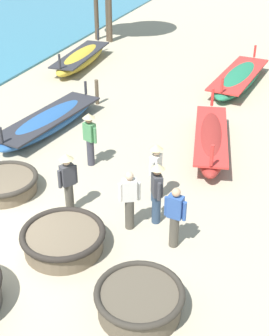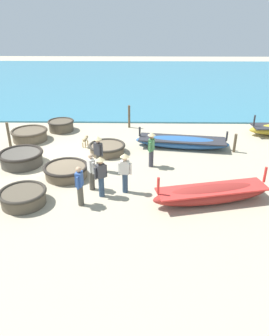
# 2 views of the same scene
# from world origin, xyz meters

# --- Properties ---
(ground_plane) EXTENTS (80.00, 80.00, 0.00)m
(ground_plane) POSITION_xyz_m (0.00, 0.00, 0.00)
(ground_plane) COLOR tan
(sea) EXTENTS (28.00, 52.00, 0.10)m
(sea) POSITION_xyz_m (-20.01, 4.00, 0.05)
(sea) COLOR teal
(sea) RESTS_ON ground
(coracle_beside_post) EXTENTS (1.94, 1.94, 0.53)m
(coracle_beside_post) POSITION_xyz_m (1.53, 0.44, 0.29)
(coracle_beside_post) COLOR brown
(coracle_beside_post) RESTS_ON ground
(coracle_front_right) EXTENTS (1.76, 1.76, 0.57)m
(coracle_front_right) POSITION_xyz_m (3.80, -0.70, 0.31)
(coracle_front_right) COLOR brown
(coracle_front_right) RESTS_ON ground
(coracle_weathered) EXTENTS (2.05, 2.05, 0.64)m
(coracle_weathered) POSITION_xyz_m (0.33, -1.91, 0.35)
(coracle_weathered) COLOR #4C473F
(coracle_weathered) RESTS_ON ground
(coracle_nearest) EXTENTS (2.00, 2.00, 0.61)m
(coracle_nearest) POSITION_xyz_m (-2.87, -2.51, 0.34)
(coracle_nearest) COLOR brown
(coracle_nearest) RESTS_ON ground
(coracle_far_left) EXTENTS (1.87, 1.87, 0.48)m
(coracle_far_left) POSITION_xyz_m (-1.12, 1.97, 0.26)
(coracle_far_left) COLOR brown
(coracle_far_left) RESTS_ON ground
(coracle_far_right) EXTENTS (1.56, 1.56, 0.64)m
(coracle_far_right) POSITION_xyz_m (-4.50, -1.11, 0.34)
(coracle_far_right) COLOR brown
(coracle_far_right) RESTS_ON ground
(long_boat_red_hull) EXTENTS (1.89, 5.03, 1.00)m
(long_boat_red_hull) POSITION_xyz_m (-1.96, 5.85, 0.30)
(long_boat_red_hull) COLOR #285693
(long_boat_red_hull) RESTS_ON ground
(long_boat_white_hull) EXTENTS (1.92, 4.65, 1.27)m
(long_boat_white_hull) POSITION_xyz_m (3.56, 6.34, 0.37)
(long_boat_white_hull) COLOR maroon
(long_boat_white_hull) RESTS_ON ground
(fisherman_by_coracle) EXTENTS (0.53, 0.26, 1.57)m
(fisherman_by_coracle) POSITION_xyz_m (3.84, 1.46, 0.84)
(fisherman_by_coracle) COLOR #4C473D
(fisherman_by_coracle) RESTS_ON ground
(fisherman_hauling) EXTENTS (0.36, 0.53, 1.67)m
(fisherman_hauling) POSITION_xyz_m (2.84, 3.06, 0.96)
(fisherman_hauling) COLOR #2D425B
(fisherman_hauling) RESTS_ON ground
(fisherman_with_hat) EXTENTS (0.48, 0.36, 1.57)m
(fisherman_with_hat) POSITION_xyz_m (2.64, 1.72, 0.84)
(fisherman_with_hat) COLOR #4C473D
(fisherman_with_hat) RESTS_ON ground
(fisherman_crouching) EXTENTS (0.51, 0.36, 1.67)m
(fisherman_crouching) POSITION_xyz_m (0.44, 4.15, 0.96)
(fisherman_crouching) COLOR #383842
(fisherman_crouching) RESTS_ON ground
(fisherman_standing_left) EXTENTS (0.37, 0.46, 1.67)m
(fisherman_standing_left) POSITION_xyz_m (3.17, 2.16, 0.96)
(fisherman_standing_left) COLOR #2D425B
(fisherman_standing_left) RESTS_ON ground
(fisherman_standing_right) EXTENTS (0.37, 0.45, 1.67)m
(fisherman_standing_right) POSITION_xyz_m (0.98, 1.80, 0.96)
(fisherman_standing_right) COLOR #4C473D
(fisherman_standing_right) RESTS_ON ground
(dog) EXTENTS (0.68, 0.30, 0.55)m
(dog) POSITION_xyz_m (-2.03, 0.73, 0.37)
(dog) COLOR tan
(dog) RESTS_ON ground
(mooring_post_shoreline) EXTENTS (0.14, 0.14, 1.39)m
(mooring_post_shoreline) POSITION_xyz_m (-1.73, -3.20, 0.69)
(mooring_post_shoreline) COLOR brown
(mooring_post_shoreline) RESTS_ON ground
(mooring_post_inland) EXTENTS (0.14, 0.14, 1.39)m
(mooring_post_inland) POSITION_xyz_m (-5.17, 2.96, 0.70)
(mooring_post_inland) COLOR brown
(mooring_post_inland) RESTS_ON ground
(mooring_post_mid_beach) EXTENTS (0.14, 0.14, 0.97)m
(mooring_post_mid_beach) POSITION_xyz_m (-1.36, 8.46, 0.49)
(mooring_post_mid_beach) COLOR brown
(mooring_post_mid_beach) RESTS_ON ground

